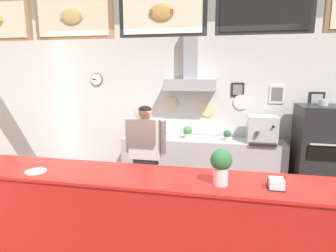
% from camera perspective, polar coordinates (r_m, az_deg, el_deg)
% --- Properties ---
extents(ground_plane, '(6.46, 6.46, 0.00)m').
position_cam_1_polar(ground_plane, '(3.67, -0.59, -23.59)').
color(ground_plane, brown).
extents(back_wall_assembly, '(5.39, 2.55, 2.95)m').
position_cam_1_polar(back_wall_assembly, '(5.20, 4.48, 5.29)').
color(back_wall_assembly, gray).
rests_on(back_wall_assembly, ground_plane).
extents(service_counter, '(4.46, 0.68, 1.03)m').
position_cam_1_polar(service_counter, '(3.14, -1.85, -18.94)').
color(service_counter, red).
rests_on(service_counter, ground_plane).
extents(back_prep_counter, '(2.84, 0.54, 0.91)m').
position_cam_1_polar(back_prep_counter, '(5.17, 6.71, -7.58)').
color(back_prep_counter, '#B7BABF').
rests_on(back_prep_counter, ground_plane).
extents(pizza_oven, '(0.69, 0.76, 1.66)m').
position_cam_1_polar(pizza_oven, '(5.12, 28.03, -5.04)').
color(pizza_oven, '#232326').
rests_on(pizza_oven, ground_plane).
extents(shop_worker, '(0.60, 0.22, 1.61)m').
position_cam_1_polar(shop_worker, '(4.13, -4.52, -6.26)').
color(shop_worker, '#232328').
rests_on(shop_worker, ground_plane).
extents(espresso_machine, '(0.48, 0.49, 0.45)m').
position_cam_1_polar(espresso_machine, '(4.99, 18.46, -0.65)').
color(espresso_machine, silver).
rests_on(espresso_machine, back_prep_counter).
extents(potted_basil, '(0.14, 0.14, 0.18)m').
position_cam_1_polar(potted_basil, '(4.97, 11.90, -1.77)').
color(potted_basil, beige).
rests_on(potted_basil, back_prep_counter).
extents(potted_rosemary, '(0.16, 0.16, 0.22)m').
position_cam_1_polar(potted_rosemary, '(5.03, 3.95, -1.16)').
color(potted_rosemary, beige).
rests_on(potted_rosemary, back_prep_counter).
extents(basil_vase, '(0.20, 0.20, 0.34)m').
position_cam_1_polar(basil_vase, '(2.69, 10.67, -7.91)').
color(basil_vase, silver).
rests_on(basil_vase, service_counter).
extents(condiment_plate, '(0.22, 0.22, 0.01)m').
position_cam_1_polar(condiment_plate, '(3.34, -25.13, -8.30)').
color(condiment_plate, white).
rests_on(condiment_plate, service_counter).
extents(napkin_holder, '(0.16, 0.15, 0.11)m').
position_cam_1_polar(napkin_holder, '(2.79, 21.03, -10.88)').
color(napkin_holder, '#262628').
rests_on(napkin_holder, service_counter).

